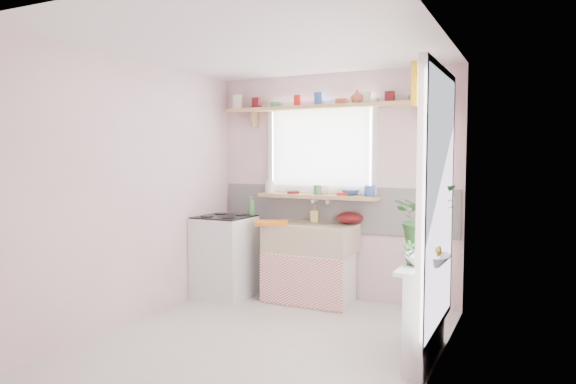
% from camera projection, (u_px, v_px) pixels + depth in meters
% --- Properties ---
extents(room, '(3.20, 3.20, 3.20)m').
position_uv_depth(room, '(372.00, 179.00, 4.77)').
color(room, silver).
rests_on(room, ground).
extents(sink_unit, '(0.95, 0.65, 1.11)m').
position_uv_depth(sink_unit, '(310.00, 262.00, 5.58)').
color(sink_unit, white).
rests_on(sink_unit, ground).
extents(cooker, '(0.58, 0.58, 0.93)m').
position_uv_depth(cooker, '(225.00, 256.00, 5.78)').
color(cooker, white).
rests_on(cooker, ground).
extents(radiator_ledge, '(0.22, 0.95, 0.78)m').
position_uv_depth(radiator_ledge, '(425.00, 310.00, 3.97)').
color(radiator_ledge, white).
rests_on(radiator_ledge, ground).
extents(windowsill, '(1.40, 0.22, 0.04)m').
position_uv_depth(windowsill, '(317.00, 196.00, 5.70)').
color(windowsill, tan).
rests_on(windowsill, room).
extents(pine_shelf, '(2.52, 0.24, 0.04)m').
position_uv_depth(pine_shelf, '(330.00, 107.00, 5.56)').
color(pine_shelf, tan).
rests_on(pine_shelf, room).
extents(shelf_crockery, '(2.47, 0.11, 0.12)m').
position_uv_depth(shelf_crockery, '(328.00, 100.00, 5.56)').
color(shelf_crockery, silver).
rests_on(shelf_crockery, pine_shelf).
extents(sill_crockery, '(1.35, 0.11, 0.12)m').
position_uv_depth(sill_crockery, '(317.00, 189.00, 5.69)').
color(sill_crockery, silver).
rests_on(sill_crockery, windowsill).
extents(dish_tray, '(0.44, 0.39, 0.04)m').
position_uv_depth(dish_tray, '(272.00, 223.00, 5.54)').
color(dish_tray, orange).
rests_on(dish_tray, sink_unit).
extents(colander, '(0.35, 0.35, 0.13)m').
position_uv_depth(colander, '(350.00, 218.00, 5.57)').
color(colander, '#540E10').
rests_on(colander, sink_unit).
extents(jade_plant, '(0.63, 0.59, 0.59)m').
position_uv_depth(jade_plant, '(426.00, 218.00, 4.32)').
color(jade_plant, '#285B24').
rests_on(jade_plant, radiator_ledge).
extents(fruit_bowl, '(0.37, 0.37, 0.08)m').
position_uv_depth(fruit_bowl, '(427.00, 260.00, 3.81)').
color(fruit_bowl, silver).
rests_on(fruit_bowl, radiator_ledge).
extents(herb_pot, '(0.12, 0.10, 0.19)m').
position_uv_depth(herb_pot, '(409.00, 253.00, 3.80)').
color(herb_pot, '#296026').
rests_on(herb_pot, radiator_ledge).
extents(soap_bottle_sink, '(0.10, 0.10, 0.19)m').
position_uv_depth(soap_bottle_sink, '(315.00, 213.00, 5.75)').
color(soap_bottle_sink, '#CDBC5B').
rests_on(soap_bottle_sink, sink_unit).
extents(sill_cup, '(0.16, 0.16, 0.10)m').
position_uv_depth(sill_cup, '(324.00, 190.00, 5.73)').
color(sill_cup, white).
rests_on(sill_cup, windowsill).
extents(sill_bowl, '(0.26, 0.26, 0.06)m').
position_uv_depth(sill_bowl, '(351.00, 192.00, 5.59)').
color(sill_bowl, '#2D5195').
rests_on(sill_bowl, windowsill).
extents(shelf_vase, '(0.16, 0.16, 0.14)m').
position_uv_depth(shelf_vase, '(357.00, 96.00, 5.35)').
color(shelf_vase, '#9D4830').
rests_on(shelf_vase, pine_shelf).
extents(cooker_bottle, '(0.10, 0.10, 0.22)m').
position_uv_depth(cooker_bottle, '(251.00, 206.00, 5.84)').
color(cooker_bottle, '#418243').
rests_on(cooker_bottle, cooker).
extents(fruit, '(0.20, 0.14, 0.10)m').
position_uv_depth(fruit, '(428.00, 251.00, 3.80)').
color(fruit, orange).
rests_on(fruit, fruit_bowl).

